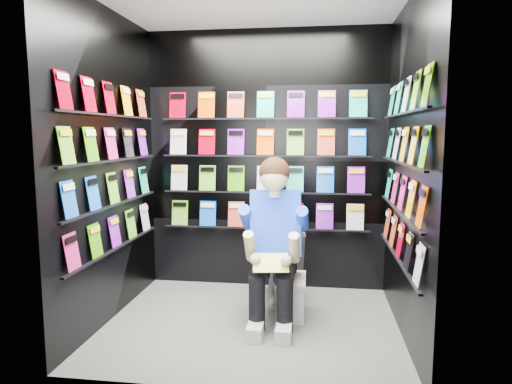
# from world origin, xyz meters

# --- Properties ---
(floor) EXTENTS (2.40, 2.40, 0.00)m
(floor) POSITION_xyz_m (0.00, 0.00, 0.00)
(floor) COLOR #595956
(floor) RESTS_ON ground
(wall_back) EXTENTS (2.40, 0.04, 2.60)m
(wall_back) POSITION_xyz_m (0.00, 1.00, 1.30)
(wall_back) COLOR black
(wall_back) RESTS_ON floor
(wall_front) EXTENTS (2.40, 0.04, 2.60)m
(wall_front) POSITION_xyz_m (0.00, -1.00, 1.30)
(wall_front) COLOR black
(wall_front) RESTS_ON floor
(wall_left) EXTENTS (0.04, 2.00, 2.60)m
(wall_left) POSITION_xyz_m (-1.20, 0.00, 1.30)
(wall_left) COLOR black
(wall_left) RESTS_ON floor
(wall_right) EXTENTS (0.04, 2.00, 2.60)m
(wall_right) POSITION_xyz_m (1.20, 0.00, 1.30)
(wall_right) COLOR black
(wall_right) RESTS_ON floor
(comics_back) EXTENTS (2.10, 0.06, 1.37)m
(comics_back) POSITION_xyz_m (0.00, 0.97, 1.31)
(comics_back) COLOR #D64629
(comics_back) RESTS_ON wall_back
(comics_left) EXTENTS (0.06, 1.70, 1.37)m
(comics_left) POSITION_xyz_m (-1.17, 0.00, 1.31)
(comics_left) COLOR #D64629
(comics_left) RESTS_ON wall_left
(comics_right) EXTENTS (0.06, 1.70, 1.37)m
(comics_right) POSITION_xyz_m (1.17, 0.00, 1.31)
(comics_right) COLOR #D64629
(comics_right) RESTS_ON wall_right
(toilet) EXTENTS (0.52, 0.80, 0.73)m
(toilet) POSITION_xyz_m (0.18, 0.55, 0.37)
(toilet) COLOR white
(toilet) RESTS_ON floor
(longbox) EXTENTS (0.24, 0.42, 0.31)m
(longbox) POSITION_xyz_m (0.31, 0.22, 0.16)
(longbox) COLOR silver
(longbox) RESTS_ON floor
(longbox_lid) EXTENTS (0.26, 0.44, 0.03)m
(longbox_lid) POSITION_xyz_m (0.31, 0.22, 0.33)
(longbox_lid) COLOR silver
(longbox_lid) RESTS_ON longbox
(reader) EXTENTS (0.69, 0.91, 1.54)m
(reader) POSITION_xyz_m (0.18, 0.17, 0.80)
(reader) COLOR #1134CC
(reader) RESTS_ON toilet
(held_comic) EXTENTS (0.29, 0.20, 0.12)m
(held_comic) POSITION_xyz_m (0.18, -0.18, 0.58)
(held_comic) COLOR green
(held_comic) RESTS_ON reader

